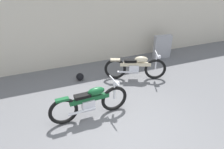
{
  "coord_description": "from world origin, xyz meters",
  "views": [
    {
      "loc": [
        -1.7,
        -3.51,
        3.58
      ],
      "look_at": [
        0.49,
        1.85,
        0.55
      ],
      "focal_mm": 34.57,
      "sensor_mm": 36.0,
      "label": 1
    }
  ],
  "objects_px": {
    "helmet": "(80,77)",
    "motorcycle_cream": "(136,67)",
    "stone_marker": "(162,47)",
    "motorcycle_green": "(91,102)"
  },
  "relations": [
    {
      "from": "helmet",
      "to": "motorcycle_cream",
      "type": "xyz_separation_m",
      "value": [
        1.79,
        -0.61,
        0.32
      ]
    },
    {
      "from": "helmet",
      "to": "motorcycle_cream",
      "type": "distance_m",
      "value": 1.92
    },
    {
      "from": "helmet",
      "to": "motorcycle_cream",
      "type": "relative_size",
      "value": 0.13
    },
    {
      "from": "stone_marker",
      "to": "helmet",
      "type": "distance_m",
      "value": 3.73
    },
    {
      "from": "helmet",
      "to": "stone_marker",
      "type": "bearing_deg",
      "value": 9.55
    },
    {
      "from": "helmet",
      "to": "motorcycle_cream",
      "type": "bearing_deg",
      "value": -18.87
    },
    {
      "from": "stone_marker",
      "to": "motorcycle_green",
      "type": "distance_m",
      "value": 4.68
    },
    {
      "from": "motorcycle_green",
      "to": "motorcycle_cream",
      "type": "height_order",
      "value": "motorcycle_cream"
    },
    {
      "from": "motorcycle_cream",
      "to": "motorcycle_green",
      "type": "bearing_deg",
      "value": -123.09
    },
    {
      "from": "stone_marker",
      "to": "helmet",
      "type": "relative_size",
      "value": 3.68
    }
  ]
}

